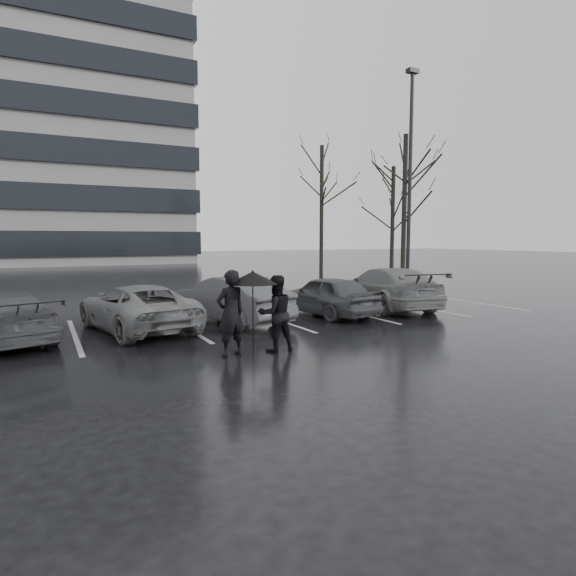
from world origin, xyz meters
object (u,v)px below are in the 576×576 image
(car_main, at_px, (327,295))
(car_east, at_px, (386,288))
(pedestrian_left, at_px, (231,313))
(tree_north, at_px, (322,211))
(car_west_c, at_px, (1,318))
(car_west_b, at_px, (137,308))
(tree_ne, at_px, (392,222))
(pedestrian_right, at_px, (276,313))
(lamp_post, at_px, (410,192))
(car_west_a, at_px, (230,299))
(tree_east, at_px, (404,210))

(car_main, distance_m, car_east, 2.70)
(pedestrian_left, xyz_separation_m, tree_north, (13.23, 18.27, 3.35))
(car_west_c, bearing_deg, car_west_b, 163.92)
(car_west_b, distance_m, car_east, 8.49)
(pedestrian_left, height_order, tree_ne, tree_ne)
(pedestrian_right, relative_size, tree_north, 0.20)
(lamp_post, bearing_deg, car_west_a, -157.22)
(lamp_post, bearing_deg, car_west_b, -161.51)
(pedestrian_left, xyz_separation_m, pedestrian_right, (1.02, -0.03, -0.07))
(car_main, height_order, pedestrian_right, pedestrian_right)
(car_west_c, height_order, tree_east, tree_east)
(lamp_post, bearing_deg, car_west_c, -164.33)
(car_west_a, distance_m, tree_ne, 19.39)
(car_east, xyz_separation_m, pedestrian_right, (-6.22, -4.04, 0.11))
(lamp_post, bearing_deg, tree_north, 82.15)
(car_west_b, xyz_separation_m, car_east, (8.49, 0.24, 0.10))
(lamp_post, xyz_separation_m, tree_ne, (4.90, 7.13, -1.09))
(lamp_post, height_order, tree_north, lamp_post)
(car_west_c, xyz_separation_m, lamp_post, (16.17, 4.53, 4.00))
(car_west_b, distance_m, tree_ne, 21.53)
(pedestrian_left, height_order, tree_north, tree_north)
(pedestrian_right, xyz_separation_m, tree_north, (12.21, 18.31, 3.42))
(car_main, height_order, lamp_post, lamp_post)
(car_east, bearing_deg, car_west_c, 9.86)
(pedestrian_right, bearing_deg, car_main, -133.98)
(car_west_c, xyz_separation_m, tree_east, (18.56, 7.66, 3.41))
(car_west_b, xyz_separation_m, car_west_c, (-3.09, -0.16, -0.02))
(car_east, xyz_separation_m, tree_east, (6.98, 7.26, 3.28))
(tree_east, distance_m, tree_north, 7.08)
(car_west_b, bearing_deg, car_west_c, -8.18)
(car_main, xyz_separation_m, pedestrian_right, (-3.56, -3.63, 0.19))
(car_west_b, bearing_deg, car_east, 170.41)
(car_main, height_order, car_west_b, car_main)
(car_west_b, height_order, pedestrian_right, pedestrian_right)
(tree_ne, xyz_separation_m, tree_north, (-3.50, 3.00, 0.75))
(car_west_c, bearing_deg, car_east, 162.89)
(lamp_post, relative_size, tree_north, 1.18)
(car_east, relative_size, pedestrian_right, 2.99)
(pedestrian_left, distance_m, tree_east, 18.41)
(car_east, bearing_deg, car_west_a, 10.36)
(car_west_b, xyz_separation_m, tree_ne, (17.97, 11.50, 2.88))
(tree_north, bearing_deg, tree_east, -81.87)
(tree_east, bearing_deg, car_main, -141.49)
(car_west_b, distance_m, tree_north, 20.81)
(car_west_b, bearing_deg, car_main, 167.04)
(car_west_c, relative_size, pedestrian_right, 2.47)
(car_east, distance_m, tree_ne, 14.98)
(tree_ne, bearing_deg, car_west_a, -143.11)
(car_east, height_order, pedestrian_left, pedestrian_left)
(car_east, bearing_deg, tree_north, -104.88)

